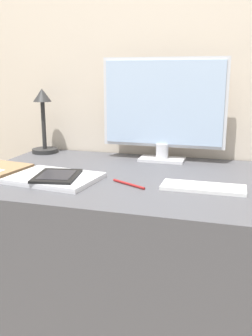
% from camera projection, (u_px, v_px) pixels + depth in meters
% --- Properties ---
extents(wall_back, '(3.60, 0.05, 2.40)m').
position_uv_depth(wall_back, '(156.00, 60.00, 1.71)').
color(wall_back, beige).
rests_on(wall_back, ground_plane).
extents(desk, '(1.22, 0.78, 0.76)m').
position_uv_depth(desk, '(131.00, 266.00, 1.52)').
color(desk, '#4C4C51').
rests_on(desk, ground_plane).
extents(monitor, '(0.54, 0.11, 0.45)m').
position_uv_depth(monitor, '(163.00, 108.00, 1.62)').
color(monitor, silver).
rests_on(monitor, desk).
extents(keyboard, '(0.28, 0.11, 0.01)m').
position_uv_depth(keyboard, '(203.00, 187.00, 1.26)').
color(keyboard, silver).
rests_on(keyboard, desk).
extents(laptop, '(0.33, 0.26, 0.02)m').
position_uv_depth(laptop, '(55.00, 178.00, 1.36)').
color(laptop, silver).
rests_on(laptop, desk).
extents(ereader, '(0.18, 0.21, 0.01)m').
position_uv_depth(ereader, '(56.00, 176.00, 1.34)').
color(ereader, black).
rests_on(ereader, laptop).
extents(desk_lamp, '(0.13, 0.13, 0.31)m').
position_uv_depth(desk_lamp, '(43.00, 119.00, 1.81)').
color(desk_lamp, '#282828').
rests_on(desk_lamp, desk).
extents(pen, '(0.14, 0.08, 0.01)m').
position_uv_depth(pen, '(129.00, 184.00, 1.30)').
color(pen, maroon).
rests_on(pen, desk).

